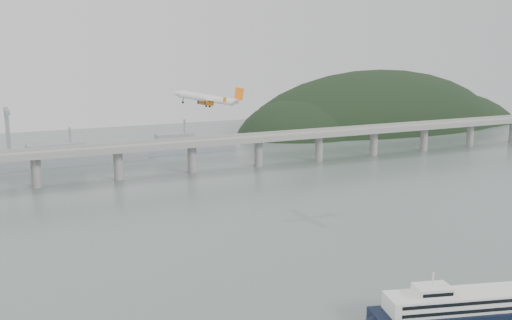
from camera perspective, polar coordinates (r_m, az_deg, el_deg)
ground at (r=227.27m, az=6.02°, el=-11.39°), size 900.00×900.00×0.00m
bridge at (r=400.38m, az=-9.00°, el=1.02°), size 800.00×22.00×23.90m
headland at (r=654.42m, az=12.41°, el=1.49°), size 365.00×155.00×156.00m
ferry at (r=204.03m, az=18.64°, el=-13.23°), size 89.01×33.65×17.12m
airliner at (r=296.68m, az=-4.51°, el=5.84°), size 37.78×34.08×9.87m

